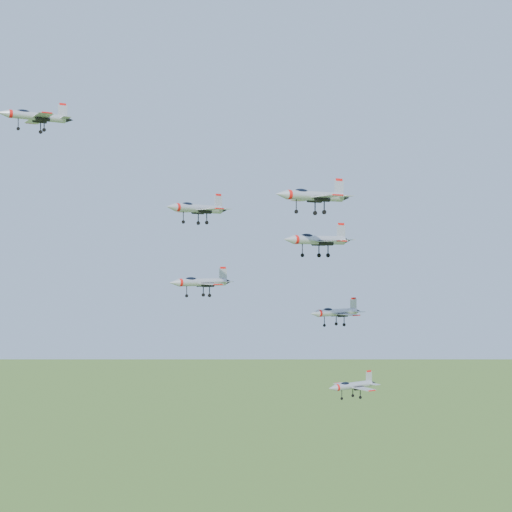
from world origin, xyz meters
TOP-DOWN VIEW (x-y plane):
  - jet_lead at (-24.23, 13.39)m, footprint 11.73×9.72m
  - jet_left_high at (-5.70, -3.95)m, footprint 11.51×9.56m
  - jet_right_high at (3.59, -19.67)m, footprint 12.52×10.42m
  - jet_left_low at (3.22, 9.42)m, footprint 12.35×10.19m
  - jet_right_low at (12.51, -10.38)m, footprint 13.18×10.92m
  - jet_trail at (27.89, 2.16)m, footprint 12.23×10.06m
  - jet_extra at (33.33, 3.43)m, footprint 11.87×9.79m

SIDE VIEW (x-z plane):
  - jet_extra at x=33.33m, z-range 112.79..115.96m
  - jet_trail at x=27.89m, z-range 126.96..130.24m
  - jet_left_low at x=3.22m, z-range 132.78..136.08m
  - jet_right_low at x=12.51m, z-range 139.63..143.15m
  - jet_left_high at x=-5.70m, z-range 144.40..147.48m
  - jet_right_high at x=3.59m, z-range 145.50..148.84m
  - jet_lead at x=-24.23m, z-range 158.82..161.95m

